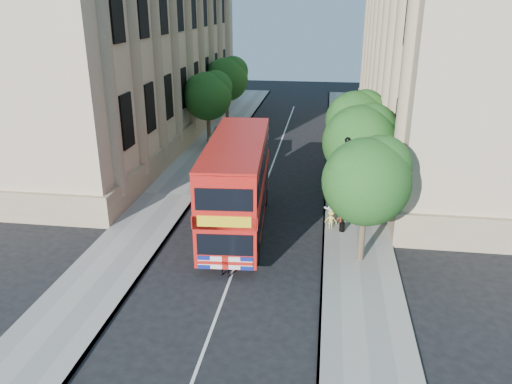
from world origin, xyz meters
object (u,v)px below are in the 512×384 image
at_px(double_decker_bus, 237,182).
at_px(woman_pedestrian, 331,209).
at_px(lamp_post, 345,189).
at_px(police_constable, 225,256).
at_px(box_van, 227,156).

height_order(double_decker_bus, woman_pedestrian, double_decker_bus).
height_order(lamp_post, woman_pedestrian, lamp_post).
xyz_separation_m(double_decker_bus, police_constable, (0.31, -4.96, -1.70)).
height_order(double_decker_bus, police_constable, double_decker_bus).
bearing_deg(police_constable, box_van, -61.18).
relative_size(box_van, police_constable, 2.70).
xyz_separation_m(police_constable, woman_pedestrian, (4.68, 6.19, -0.01)).
xyz_separation_m(box_van, police_constable, (2.61, -13.49, -0.47)).
height_order(double_decker_bus, box_van, double_decker_bus).
bearing_deg(woman_pedestrian, box_van, -52.61).
bearing_deg(lamp_post, woman_pedestrian, 122.62).
relative_size(lamp_post, double_decker_bus, 0.48).
distance_m(box_van, police_constable, 13.75).
height_order(box_van, police_constable, box_van).
distance_m(lamp_post, police_constable, 7.60).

